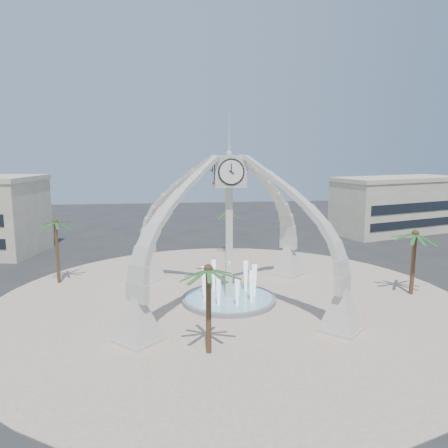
{
  "coord_description": "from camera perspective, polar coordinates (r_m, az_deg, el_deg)",
  "views": [
    {
      "loc": [
        -4.78,
        -35.12,
        12.82
      ],
      "look_at": [
        -0.17,
        2.0,
        6.38
      ],
      "focal_mm": 35.0,
      "sensor_mm": 36.0,
      "label": 1
    }
  ],
  "objects": [
    {
      "name": "palm_east",
      "position": [
        41.54,
        23.71,
        -1.23
      ],
      "size": [
        4.6,
        4.6,
        6.3
      ],
      "rotation": [
        0.0,
        0.0,
        -0.19
      ],
      "color": "brown",
      "rests_on": "ground"
    },
    {
      "name": "plaza",
      "position": [
        37.68,
        0.64,
        -10.07
      ],
      "size": [
        40.0,
        40.0,
        0.06
      ],
      "primitive_type": "cylinder",
      "color": "beige",
      "rests_on": "ground"
    },
    {
      "name": "palm_north",
      "position": [
        53.12,
        0.43,
        1.51
      ],
      "size": [
        4.34,
        4.34,
        5.89
      ],
      "rotation": [
        0.0,
        0.0,
        -0.41
      ],
      "color": "brown",
      "rests_on": "ground"
    },
    {
      "name": "fountain",
      "position": [
        37.59,
        0.64,
        -9.7
      ],
      "size": [
        8.0,
        8.0,
        3.62
      ],
      "color": "gray",
      "rests_on": "ground"
    },
    {
      "name": "palm_south",
      "position": [
        26.98,
        -2.06,
        -6.05
      ],
      "size": [
        4.66,
        4.66,
        6.25
      ],
      "rotation": [
        0.0,
        0.0,
        -0.31
      ],
      "color": "brown",
      "rests_on": "ground"
    },
    {
      "name": "palm_west",
      "position": [
        44.22,
        -21.18,
        0.16
      ],
      "size": [
        4.4,
        4.4,
        6.71
      ],
      "rotation": [
        0.0,
        0.0,
        -0.34
      ],
      "color": "brown",
      "rests_on": "ground"
    },
    {
      "name": "building_ne",
      "position": [
        72.57,
        21.63,
        2.35
      ],
      "size": [
        21.87,
        14.17,
        8.6
      ],
      "rotation": [
        0.0,
        0.0,
        0.31
      ],
      "color": "beige",
      "rests_on": "ground"
    },
    {
      "name": "clock_tower",
      "position": [
        36.0,
        0.66,
        -0.35
      ],
      "size": [
        17.94,
        17.94,
        16.3
      ],
      "color": "beige",
      "rests_on": "ground"
    },
    {
      "name": "ground",
      "position": [
        37.69,
        0.64,
        -10.11
      ],
      "size": [
        140.0,
        140.0,
        0.0
      ],
      "primitive_type": "plane",
      "color": "#282828",
      "rests_on": "ground"
    }
  ]
}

